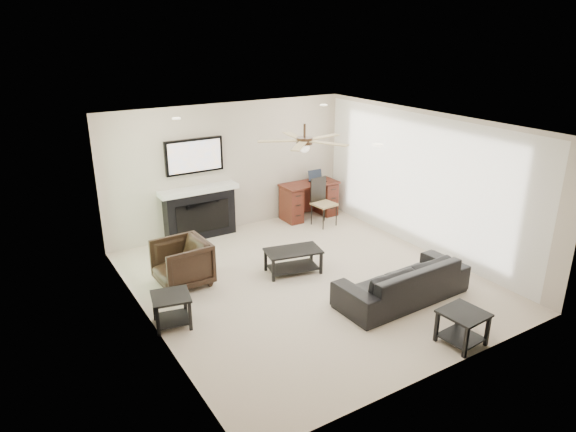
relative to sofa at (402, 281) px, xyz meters
name	(u,v)px	position (x,y,z in m)	size (l,w,h in m)	color
room_shell	(315,177)	(-0.69, 1.31, 1.38)	(5.50, 5.54, 2.52)	beige
sofa	(402,281)	(0.00, 0.00, 0.00)	(2.07, 0.81, 0.61)	black
armchair	(182,263)	(-2.60, 2.15, 0.06)	(0.78, 0.80, 0.73)	black
coffee_table	(293,261)	(-0.90, 1.60, -0.10)	(0.90, 0.50, 0.40)	black
end_table_near	(462,328)	(-0.15, -1.25, -0.08)	(0.52, 0.52, 0.45)	black
end_table_left	(172,310)	(-3.15, 1.10, -0.08)	(0.50, 0.50, 0.45)	black
fireplace_unit	(199,190)	(-1.60, 3.81, 0.65)	(1.52, 0.34, 1.91)	black
desk	(309,200)	(0.79, 3.65, 0.08)	(1.22, 0.56, 0.76)	#37120D
desk_chair	(324,203)	(0.79, 3.10, 0.18)	(0.42, 0.44, 0.97)	black
laptop	(318,176)	(0.99, 3.63, 0.57)	(0.33, 0.24, 0.23)	black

